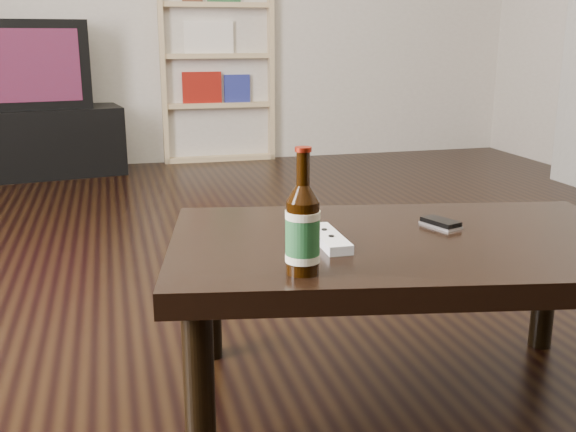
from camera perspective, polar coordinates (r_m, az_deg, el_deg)
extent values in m
cube|color=black|center=(2.04, -0.53, -10.36)|extent=(5.00, 6.00, 0.01)
cube|color=black|center=(4.64, -20.71, 5.94)|extent=(1.15, 0.70, 0.43)
cube|color=black|center=(4.60, -21.27, 11.89)|extent=(0.78, 0.55, 0.54)
cube|color=#940500|center=(4.37, -21.11, 11.79)|extent=(0.58, 0.10, 0.43)
cube|color=tan|center=(4.91, -10.73, 13.19)|extent=(0.04, 0.36, 1.47)
cube|color=tan|center=(5.02, -1.82, 13.47)|extent=(0.04, 0.36, 1.47)
cube|color=tan|center=(5.02, -6.00, 5.15)|extent=(0.79, 0.37, 0.03)
cube|color=tan|center=(5.11, -6.51, 13.41)|extent=(0.79, 0.04, 1.47)
cube|color=tan|center=(4.97, -6.12, 9.46)|extent=(0.73, 0.33, 0.03)
cube|color=tan|center=(4.95, -6.23, 13.37)|extent=(0.73, 0.33, 0.03)
cube|color=tan|center=(4.95, -6.35, 17.30)|extent=(0.73, 0.33, 0.03)
cube|color=maroon|center=(4.92, -7.45, 10.82)|extent=(0.27, 0.23, 0.22)
cube|color=navy|center=(4.96, -4.54, 10.80)|extent=(0.18, 0.23, 0.19)
cube|color=white|center=(4.92, -6.91, 14.79)|extent=(0.34, 0.23, 0.22)
cube|color=black|center=(1.61, 9.84, -2.74)|extent=(1.20, 0.83, 0.05)
cylinder|color=black|center=(1.43, -7.52, -14.14)|extent=(0.07, 0.07, 0.36)
cylinder|color=black|center=(1.87, -6.69, -6.78)|extent=(0.07, 0.07, 0.36)
cylinder|color=black|center=(2.06, 20.94, -5.67)|extent=(0.07, 0.07, 0.36)
cylinder|color=black|center=(1.33, 1.25, -1.84)|extent=(0.08, 0.08, 0.15)
cylinder|color=#215C2C|center=(1.33, 1.25, -1.72)|extent=(0.08, 0.08, 0.09)
cylinder|color=beige|center=(1.32, 1.26, 0.12)|extent=(0.08, 0.08, 0.02)
cylinder|color=beige|center=(1.34, 1.24, -3.53)|extent=(0.08, 0.08, 0.02)
cone|color=black|center=(1.30, 1.27, 1.94)|extent=(0.08, 0.08, 0.03)
cylinder|color=black|center=(1.29, 1.29, 4.05)|extent=(0.03, 0.03, 0.07)
cylinder|color=maroon|center=(1.29, 1.30, 5.67)|extent=(0.04, 0.04, 0.01)
cube|color=silver|center=(1.72, 12.79, -0.75)|extent=(0.08, 0.11, 0.01)
cube|color=black|center=(1.72, 12.80, -0.51)|extent=(0.08, 0.11, 0.01)
cylinder|color=silver|center=(1.70, 13.52, -0.54)|extent=(0.02, 0.02, 0.00)
cube|color=white|center=(1.54, 3.44, -1.91)|extent=(0.06, 0.20, 0.02)
cylinder|color=black|center=(1.57, 3.09, -1.15)|extent=(0.01, 0.01, 0.00)
cylinder|color=black|center=(1.52, 3.69, -1.71)|extent=(0.01, 0.01, 0.00)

